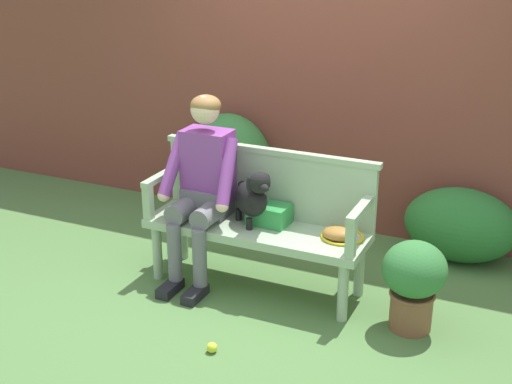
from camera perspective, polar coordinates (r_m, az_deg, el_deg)
name	(u,v)px	position (r m, az deg, el deg)	size (l,w,h in m)	color
ground_plane	(256,286)	(5.02, 0.00, -7.70)	(40.00, 40.00, 0.00)	#4C753D
brick_garden_fence	(326,79)	(5.82, 5.80, 9.18)	(8.00, 0.30, 2.46)	brown
hedge_bush_mid_left	(228,178)	(6.05, -2.33, 1.19)	(0.73, 0.70, 0.73)	#194C1E
hedge_bush_far_right	(228,167)	(6.01, -2.29, 2.08)	(0.78, 0.68, 0.94)	#337538
hedge_bush_mid_right	(461,225)	(5.51, 16.44, -2.61)	(0.86, 0.55, 0.57)	#286B2D
garden_bench	(256,234)	(4.84, 0.00, -3.49)	(1.56, 0.49, 0.47)	#9EB793
bench_backrest	(269,182)	(4.90, 1.04, 0.86)	(1.60, 0.06, 0.50)	#9EB793
bench_armrest_left_end	(157,187)	(5.00, -8.16, 0.41)	(0.06, 0.49, 0.28)	#9EB793
bench_armrest_right_end	(357,221)	(4.43, 8.29, -2.39)	(0.06, 0.49, 0.28)	#9EB793
person_seated	(203,181)	(4.88, -4.39, 0.88)	(0.56, 0.64, 1.34)	black
dog_on_bench	(253,197)	(4.74, -0.23, -0.38)	(0.39, 0.36, 0.42)	black
tennis_racket	(344,235)	(4.69, 7.20, -3.50)	(0.30, 0.57, 0.03)	yellow
baseball_glove	(339,234)	(4.62, 6.83, -3.41)	(0.22, 0.17, 0.09)	#9E6B2D
sports_bag	(269,214)	(4.83, 1.08, -1.82)	(0.28, 0.20, 0.14)	#2D8E42
tennis_ball	(212,348)	(4.30, -3.63, -12.61)	(0.07, 0.07, 0.07)	#CCDB33
potted_plant	(414,279)	(4.48, 12.81, -7.00)	(0.40, 0.40, 0.60)	brown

